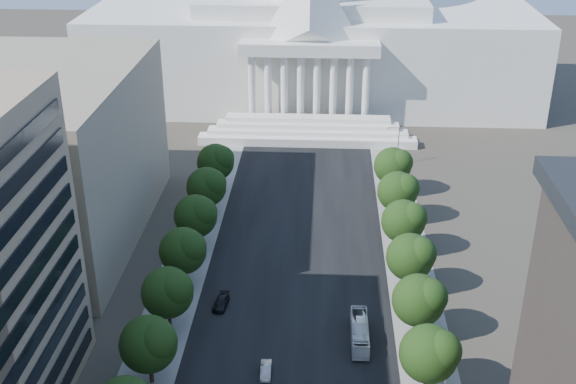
# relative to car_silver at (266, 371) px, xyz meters

# --- Properties ---
(road_asphalt) EXTENTS (30.00, 260.00, 0.01)m
(road_asphalt) POSITION_rel_car_silver_xyz_m (3.00, 27.75, -0.67)
(road_asphalt) COLOR black
(road_asphalt) RESTS_ON ground
(sidewalk_left) EXTENTS (8.00, 260.00, 0.02)m
(sidewalk_left) POSITION_rel_car_silver_xyz_m (-16.00, 27.75, -0.67)
(sidewalk_left) COLOR gray
(sidewalk_left) RESTS_ON ground
(sidewalk_right) EXTENTS (8.00, 260.00, 0.02)m
(sidewalk_right) POSITION_rel_car_silver_xyz_m (22.00, 27.75, -0.67)
(sidewalk_right) COLOR gray
(sidewalk_right) RESTS_ON ground
(capitol) EXTENTS (120.00, 56.00, 73.00)m
(capitol) POSITION_rel_car_silver_xyz_m (3.00, 122.64, 19.34)
(capitol) COLOR white
(capitol) RESTS_ON ground
(office_block_left_far) EXTENTS (38.00, 52.00, 30.00)m
(office_block_left_far) POSITION_rel_car_silver_xyz_m (-45.00, 37.75, 14.33)
(office_block_left_far) COLOR gray
(office_block_left_far) RESTS_ON ground
(tree_l_e) EXTENTS (7.79, 7.60, 9.97)m
(tree_l_e) POSITION_rel_car_silver_xyz_m (-14.66, -2.45, 5.78)
(tree_l_e) COLOR #33261C
(tree_l_e) RESTS_ON ground
(tree_l_f) EXTENTS (7.79, 7.60, 9.97)m
(tree_l_f) POSITION_rel_car_silver_xyz_m (-14.66, 9.55, 5.78)
(tree_l_f) COLOR #33261C
(tree_l_f) RESTS_ON ground
(tree_l_g) EXTENTS (7.79, 7.60, 9.97)m
(tree_l_g) POSITION_rel_car_silver_xyz_m (-14.66, 21.55, 5.78)
(tree_l_g) COLOR #33261C
(tree_l_g) RESTS_ON ground
(tree_l_h) EXTENTS (7.79, 7.60, 9.97)m
(tree_l_h) POSITION_rel_car_silver_xyz_m (-14.66, 33.55, 5.78)
(tree_l_h) COLOR #33261C
(tree_l_h) RESTS_ON ground
(tree_l_i) EXTENTS (7.79, 7.60, 9.97)m
(tree_l_i) POSITION_rel_car_silver_xyz_m (-14.66, 45.55, 5.78)
(tree_l_i) COLOR #33261C
(tree_l_i) RESTS_ON ground
(tree_l_j) EXTENTS (7.79, 7.60, 9.97)m
(tree_l_j) POSITION_rel_car_silver_xyz_m (-14.66, 57.55, 5.78)
(tree_l_j) COLOR #33261C
(tree_l_j) RESTS_ON ground
(tree_r_e) EXTENTS (7.79, 7.60, 9.97)m
(tree_r_e) POSITION_rel_car_silver_xyz_m (21.34, -2.45, 5.78)
(tree_r_e) COLOR #33261C
(tree_r_e) RESTS_ON ground
(tree_r_f) EXTENTS (7.79, 7.60, 9.97)m
(tree_r_f) POSITION_rel_car_silver_xyz_m (21.34, 9.55, 5.78)
(tree_r_f) COLOR #33261C
(tree_r_f) RESTS_ON ground
(tree_r_g) EXTENTS (7.79, 7.60, 9.97)m
(tree_r_g) POSITION_rel_car_silver_xyz_m (21.34, 21.55, 5.78)
(tree_r_g) COLOR #33261C
(tree_r_g) RESTS_ON ground
(tree_r_h) EXTENTS (7.79, 7.60, 9.97)m
(tree_r_h) POSITION_rel_car_silver_xyz_m (21.34, 33.55, 5.78)
(tree_r_h) COLOR #33261C
(tree_r_h) RESTS_ON ground
(tree_r_i) EXTENTS (7.79, 7.60, 9.97)m
(tree_r_i) POSITION_rel_car_silver_xyz_m (21.34, 45.55, 5.78)
(tree_r_i) COLOR #33261C
(tree_r_i) RESTS_ON ground
(tree_r_j) EXTENTS (7.79, 7.60, 9.97)m
(tree_r_j) POSITION_rel_car_silver_xyz_m (21.34, 57.55, 5.78)
(tree_r_j) COLOR #33261C
(tree_r_j) RESTS_ON ground
(streetlight_c) EXTENTS (2.61, 0.44, 9.00)m
(streetlight_c) POSITION_rel_car_silver_xyz_m (22.91, -2.25, 5.15)
(streetlight_c) COLOR gray
(streetlight_c) RESTS_ON ground
(streetlight_d) EXTENTS (2.61, 0.44, 9.00)m
(streetlight_d) POSITION_rel_car_silver_xyz_m (22.91, 22.75, 5.15)
(streetlight_d) COLOR gray
(streetlight_d) RESTS_ON ground
(streetlight_e) EXTENTS (2.61, 0.44, 9.00)m
(streetlight_e) POSITION_rel_car_silver_xyz_m (22.91, 47.75, 5.15)
(streetlight_e) COLOR gray
(streetlight_e) RESTS_ON ground
(streetlight_f) EXTENTS (2.61, 0.44, 9.00)m
(streetlight_f) POSITION_rel_car_silver_xyz_m (22.91, 72.75, 5.15)
(streetlight_f) COLOR gray
(streetlight_f) RESTS_ON ground
(car_silver) EXTENTS (1.57, 4.13, 1.35)m
(car_silver) POSITION_rel_car_silver_xyz_m (0.00, 0.00, 0.00)
(car_silver) COLOR #A3A5AB
(car_silver) RESTS_ON ground
(car_dark_b) EXTENTS (2.45, 4.92, 1.37)m
(car_dark_b) POSITION_rel_car_silver_xyz_m (-8.21, 15.61, 0.01)
(car_dark_b) COLOR black
(car_dark_b) RESTS_ON ground
(city_bus) EXTENTS (2.44, 10.32, 2.87)m
(city_bus) POSITION_rel_car_silver_xyz_m (12.83, 8.21, 0.76)
(city_bus) COLOR silver
(city_bus) RESTS_ON ground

